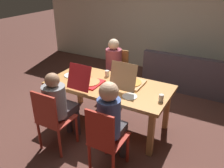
# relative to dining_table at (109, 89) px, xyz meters

# --- Properties ---
(ground_plane) EXTENTS (20.00, 20.00, 0.00)m
(ground_plane) POSITION_rel_dining_table_xyz_m (0.00, 0.00, -0.67)
(ground_plane) COLOR brown
(back_wall) EXTENTS (7.01, 0.12, 2.88)m
(back_wall) POSITION_rel_dining_table_xyz_m (0.00, 2.82, 0.77)
(back_wall) COLOR beige
(back_wall) RESTS_ON ground
(dining_table) EXTENTS (1.93, 0.94, 0.76)m
(dining_table) POSITION_rel_dining_table_xyz_m (0.00, 0.00, 0.00)
(dining_table) COLOR #C18244
(dining_table) RESTS_ON ground
(chair_0) EXTENTS (0.43, 0.44, 0.95)m
(chair_0) POSITION_rel_dining_table_xyz_m (-0.39, -0.91, -0.14)
(chair_0) COLOR #AC3427
(chair_0) RESTS_ON ground
(person_0) EXTENTS (0.32, 0.55, 1.17)m
(person_0) POSITION_rel_dining_table_xyz_m (-0.39, -0.75, 0.01)
(person_0) COLOR #3F3337
(person_0) RESTS_ON ground
(chair_1) EXTENTS (0.46, 0.42, 0.97)m
(chair_1) POSITION_rel_dining_table_xyz_m (-0.39, 0.96, -0.14)
(chair_1) COLOR #9D6431
(chair_1) RESTS_ON ground
(person_1) EXTENTS (0.31, 0.49, 1.23)m
(person_1) POSITION_rel_dining_table_xyz_m (-0.39, 0.81, 0.05)
(person_1) COLOR #32423F
(person_1) RESTS_ON ground
(chair_2) EXTENTS (0.39, 0.46, 0.96)m
(chair_2) POSITION_rel_dining_table_xyz_m (0.48, -0.94, -0.15)
(chair_2) COLOR #AF2B1F
(chair_2) RESTS_ON ground
(person_2) EXTENTS (0.28, 0.46, 1.24)m
(person_2) POSITION_rel_dining_table_xyz_m (0.48, -0.78, 0.06)
(person_2) COLOR #413C3F
(person_2) RESTS_ON ground
(pizza_box_0) EXTENTS (0.38, 0.51, 0.38)m
(pizza_box_0) POSITION_rel_dining_table_xyz_m (-0.28, -0.18, 0.14)
(pizza_box_0) COLOR red
(pizza_box_0) RESTS_ON dining_table
(pizza_box_1) EXTENTS (0.41, 0.51, 0.43)m
(pizza_box_1) POSITION_rel_dining_table_xyz_m (0.29, 0.11, 0.14)
(pizza_box_1) COLOR tan
(pizza_box_1) RESTS_ON dining_table
(plate_0) EXTENTS (0.24, 0.24, 0.01)m
(plate_0) POSITION_rel_dining_table_xyz_m (0.14, -0.27, 0.09)
(plate_0) COLOR white
(plate_0) RESTS_ON dining_table
(plate_1) EXTENTS (0.25, 0.25, 0.03)m
(plate_1) POSITION_rel_dining_table_xyz_m (-0.72, -0.02, 0.09)
(plate_1) COLOR white
(plate_1) RESTS_ON dining_table
(plate_2) EXTENTS (0.21, 0.21, 0.01)m
(plate_2) POSITION_rel_dining_table_xyz_m (0.46, -0.22, 0.09)
(plate_2) COLOR white
(plate_2) RESTS_ON dining_table
(drinking_glass_0) EXTENTS (0.07, 0.07, 0.10)m
(drinking_glass_0) POSITION_rel_dining_table_xyz_m (-0.18, 0.25, 0.14)
(drinking_glass_0) COLOR silver
(drinking_glass_0) RESTS_ON dining_table
(drinking_glass_1) EXTENTS (0.07, 0.07, 0.10)m
(drinking_glass_1) POSITION_rel_dining_table_xyz_m (0.88, -0.13, 0.14)
(drinking_glass_1) COLOR silver
(drinking_glass_1) RESTS_ON dining_table
(couch) EXTENTS (1.79, 0.79, 0.81)m
(couch) POSITION_rel_dining_table_xyz_m (0.79, 2.04, -0.39)
(couch) COLOR #4D424B
(couch) RESTS_ON ground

